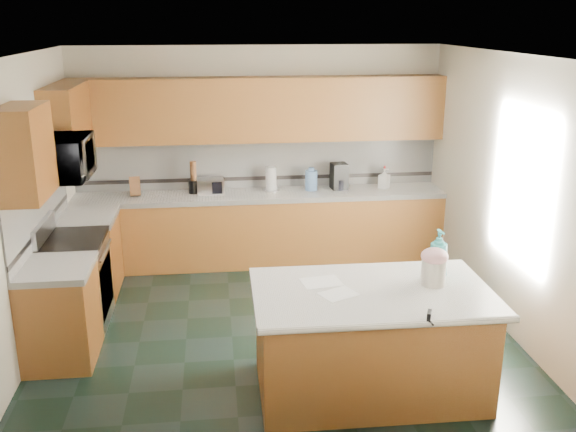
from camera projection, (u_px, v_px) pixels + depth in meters
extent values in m
plane|color=black|center=(277.00, 334.00, 6.39)|extent=(4.60, 4.60, 0.00)
plane|color=white|center=(276.00, 56.00, 5.59)|extent=(4.60, 4.60, 0.00)
cube|color=beige|center=(258.00, 154.00, 8.19)|extent=(4.60, 0.04, 2.70)
cube|color=beige|center=(316.00, 313.00, 3.79)|extent=(4.60, 0.04, 2.70)
cube|color=beige|center=(18.00, 213.00, 5.73)|extent=(0.04, 4.60, 2.70)
cube|color=beige|center=(513.00, 196.00, 6.25)|extent=(0.04, 4.60, 2.70)
cube|color=#54290C|center=(261.00, 230.00, 8.16)|extent=(4.60, 0.60, 0.86)
cube|color=white|center=(261.00, 195.00, 8.02)|extent=(4.60, 0.64, 0.06)
cube|color=#54290C|center=(259.00, 109.00, 7.84)|extent=(4.60, 0.33, 0.78)
cube|color=silver|center=(259.00, 163.00, 8.19)|extent=(4.60, 0.02, 0.63)
cube|color=black|center=(259.00, 178.00, 8.24)|extent=(4.60, 0.01, 0.05)
cube|color=#54290C|center=(90.00, 256.00, 7.26)|extent=(0.60, 0.82, 0.86)
cube|color=white|center=(86.00, 218.00, 7.12)|extent=(0.64, 0.82, 0.06)
cube|color=#54290C|center=(60.00, 316.00, 5.81)|extent=(0.60, 0.72, 0.86)
cube|color=white|center=(55.00, 269.00, 5.67)|extent=(0.64, 0.72, 0.06)
cube|color=silver|center=(39.00, 207.00, 6.29)|extent=(0.02, 2.30, 0.63)
cube|color=black|center=(42.00, 226.00, 6.34)|extent=(0.01, 2.30, 0.05)
cube|color=#54290C|center=(67.00, 122.00, 6.92)|extent=(0.33, 1.09, 0.78)
cube|color=#54290C|center=(25.00, 153.00, 5.34)|extent=(0.33, 0.72, 0.78)
cube|color=#B7B7BC|center=(76.00, 283.00, 6.51)|extent=(0.60, 0.76, 0.88)
cube|color=black|center=(106.00, 285.00, 6.55)|extent=(0.02, 0.68, 0.55)
cube|color=black|center=(72.00, 240.00, 6.37)|extent=(0.62, 0.78, 0.04)
cylinder|color=#B7B7BC|center=(106.00, 250.00, 6.44)|extent=(0.02, 0.66, 0.02)
cube|color=#B7B7BC|center=(43.00, 230.00, 6.31)|extent=(0.06, 0.76, 0.18)
imported|color=#B7B7BC|center=(63.00, 158.00, 6.12)|extent=(0.50, 0.73, 0.41)
cube|color=#54290C|center=(370.00, 344.00, 5.31)|extent=(1.84, 1.07, 0.86)
cube|color=white|center=(372.00, 293.00, 5.18)|extent=(1.94, 1.17, 0.06)
cylinder|color=white|center=(391.00, 325.00, 4.63)|extent=(1.93, 0.08, 0.06)
cylinder|color=silver|center=(433.00, 272.00, 5.24)|extent=(0.26, 0.26, 0.21)
ellipsoid|color=#EBA7B3|center=(435.00, 256.00, 5.20)|extent=(0.22, 0.22, 0.14)
cylinder|color=tan|center=(435.00, 251.00, 5.19)|extent=(0.07, 0.02, 0.02)
sphere|color=tan|center=(431.00, 251.00, 5.18)|extent=(0.04, 0.04, 0.04)
sphere|color=tan|center=(439.00, 251.00, 5.19)|extent=(0.04, 0.04, 0.04)
imported|color=teal|center=(438.00, 254.00, 5.33)|extent=(0.18, 0.18, 0.42)
cube|color=white|center=(339.00, 294.00, 5.08)|extent=(0.35, 0.32, 0.00)
cube|color=white|center=(321.00, 282.00, 5.31)|extent=(0.35, 0.29, 0.00)
cube|color=black|center=(429.00, 317.00, 4.67)|extent=(0.06, 0.10, 0.09)
cylinder|color=black|center=(432.00, 323.00, 4.63)|extent=(0.02, 0.07, 0.02)
cube|color=#472814|center=(135.00, 186.00, 7.85)|extent=(0.15, 0.19, 0.26)
cylinder|color=black|center=(194.00, 187.00, 7.97)|extent=(0.13, 0.13, 0.16)
cylinder|color=#472814|center=(193.00, 171.00, 7.91)|extent=(0.08, 0.08, 0.24)
cube|color=#B7B7BC|center=(210.00, 186.00, 7.96)|extent=(0.34, 0.24, 0.19)
cube|color=black|center=(210.00, 188.00, 7.86)|extent=(0.29, 0.01, 0.15)
cylinder|color=white|center=(271.00, 179.00, 8.08)|extent=(0.13, 0.13, 0.30)
cylinder|color=#B7B7BC|center=(271.00, 190.00, 8.12)|extent=(0.20, 0.20, 0.01)
cylinder|color=#5375A6|center=(311.00, 180.00, 8.10)|extent=(0.15, 0.15, 0.25)
cylinder|color=#5375A6|center=(311.00, 169.00, 8.06)|extent=(0.07, 0.07, 0.04)
cube|color=black|center=(339.00, 176.00, 8.15)|extent=(0.21, 0.23, 0.33)
cylinder|color=black|center=(340.00, 185.00, 8.13)|extent=(0.14, 0.14, 0.14)
imported|color=white|center=(384.00, 178.00, 8.20)|extent=(0.17, 0.17, 0.26)
cylinder|color=red|center=(385.00, 167.00, 8.16)|extent=(0.02, 0.02, 0.03)
cube|color=white|center=(521.00, 187.00, 6.01)|extent=(0.02, 1.40, 1.10)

